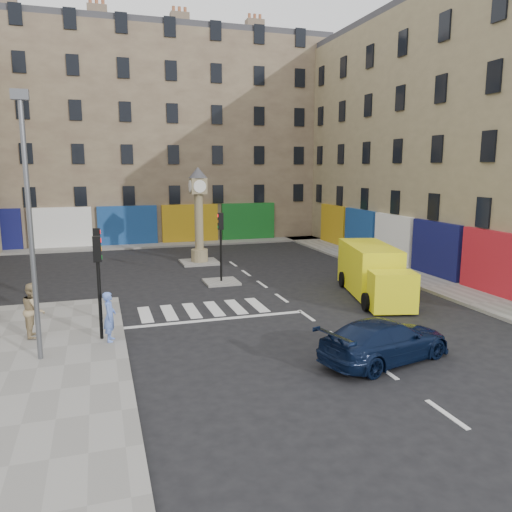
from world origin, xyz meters
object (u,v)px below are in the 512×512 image
lamp_post (29,214)px  pedestrian_blue (110,316)px  traffic_light_left_near (98,271)px  traffic_light_island (221,236)px  clock_pillar (199,209)px  traffic_light_left_far (98,259)px  pedestrian_tan (34,310)px  navy_sedan (385,340)px  yellow_van (373,272)px

lamp_post → pedestrian_blue: lamp_post is taller
traffic_light_left_near → traffic_light_island: traffic_light_left_near is taller
traffic_light_island → clock_pillar: bearing=90.0°
traffic_light_left_near → clock_pillar: bearing=65.5°
traffic_light_left_far → lamp_post: bearing=-116.6°
pedestrian_tan → navy_sedan: bearing=-118.3°
clock_pillar → pedestrian_blue: clock_pillar is taller
traffic_light_left_far → traffic_light_left_near: bearing=-90.0°
traffic_light_left_far → pedestrian_tan: traffic_light_left_far is taller
clock_pillar → pedestrian_tan: (-8.59, -12.80, -2.41)m
lamp_post → pedestrian_tan: size_ratio=4.19×
traffic_light_island → yellow_van: bearing=-37.5°
pedestrian_blue → traffic_light_left_near: bearing=50.6°
traffic_light_island → navy_sedan: size_ratio=0.78×
traffic_light_left_near → pedestrian_blue: size_ratio=2.08×
traffic_light_left_near → yellow_van: (12.68, 2.90, -1.42)m
traffic_light_left_far → lamp_post: lamp_post is taller
traffic_light_left_far → pedestrian_tan: 3.07m
pedestrian_blue → pedestrian_tan: bearing=72.3°
traffic_light_left_near → navy_sedan: 10.05m
traffic_light_left_near → clock_pillar: clock_pillar is taller
lamp_post → clock_pillar: lamp_post is taller
yellow_van → lamp_post: bearing=-149.4°
navy_sedan → pedestrian_tan: 12.37m
traffic_light_left_far → traffic_light_island: size_ratio=1.00×
traffic_light_left_near → lamp_post: lamp_post is taller
traffic_light_island → clock_pillar: 6.07m
traffic_light_island → lamp_post: (-8.20, -9.20, 2.20)m
traffic_light_left_far → yellow_van: (12.68, 0.50, -1.42)m
navy_sedan → pedestrian_blue: 9.45m
yellow_van → navy_sedan: bearing=-103.6°
traffic_light_island → traffic_light_left_far: bearing=-139.4°
traffic_light_left_far → yellow_van: traffic_light_left_far is taller
traffic_light_left_near → traffic_light_island: size_ratio=1.00×
traffic_light_left_near → traffic_light_left_far: (0.00, 2.40, 0.00)m
traffic_light_left_near → yellow_van: traffic_light_left_near is taller
traffic_light_left_far → clock_pillar: (6.30, 11.40, 0.93)m
traffic_light_island → navy_sedan: bearing=-78.8°
traffic_light_island → clock_pillar: (0.00, 6.00, 0.96)m
navy_sedan → traffic_light_left_near: bearing=47.2°
traffic_light_island → pedestrian_blue: traffic_light_island is taller
traffic_light_island → lamp_post: bearing=-131.7°
traffic_light_island → yellow_van: traffic_light_island is taller
yellow_van → pedestrian_tan: 15.09m
traffic_light_left_near → pedestrian_blue: (0.30, -0.34, -1.58)m
traffic_light_island → yellow_van: size_ratio=0.53×
traffic_light_left_near → traffic_light_island: 10.03m
navy_sedan → yellow_van: bearing=-43.0°
clock_pillar → yellow_van: 12.84m
traffic_light_left_far → navy_sedan: bearing=-38.5°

